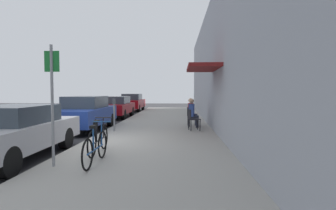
{
  "coord_description": "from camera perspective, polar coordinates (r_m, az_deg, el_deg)",
  "views": [
    {
      "loc": [
        3.12,
        -8.43,
        1.74
      ],
      "look_at": [
        2.37,
        8.52,
        0.87
      ],
      "focal_mm": 28.78,
      "sensor_mm": 36.0,
      "label": 1
    }
  ],
  "objects": [
    {
      "name": "parked_car_2",
      "position": [
        18.12,
        -10.95,
        -0.33
      ],
      "size": [
        1.8,
        4.4,
        1.39
      ],
      "color": "maroon",
      "rests_on": "ground_plane"
    },
    {
      "name": "cafe_chair_2",
      "position": [
        12.94,
        4.82,
        -2.01
      ],
      "size": [
        0.5,
        0.5,
        0.87
      ],
      "color": "black",
      "rests_on": "sidewalk_slab"
    },
    {
      "name": "cafe_chair_0",
      "position": [
        11.15,
        5.2,
        -2.81
      ],
      "size": [
        0.52,
        0.52,
        0.87
      ],
      "color": "black",
      "rests_on": "sidewalk_slab"
    },
    {
      "name": "seated_patron_2",
      "position": [
        12.92,
        5.09,
        -1.17
      ],
      "size": [
        0.47,
        0.41,
        1.29
      ],
      "color": "#232838",
      "rests_on": "sidewalk_slab"
    },
    {
      "name": "building_facade",
      "position": [
        10.61,
        10.92,
        9.48
      ],
      "size": [
        1.4,
        32.0,
        5.92
      ],
      "color": "#999EA8",
      "rests_on": "ground_plane"
    },
    {
      "name": "parked_car_1",
      "position": [
        12.54,
        -17.15,
        -1.61
      ],
      "size": [
        1.8,
        4.4,
        1.51
      ],
      "color": "navy",
      "rests_on": "ground_plane"
    },
    {
      "name": "cafe_chair_1",
      "position": [
        12.07,
        4.99,
        -2.37
      ],
      "size": [
        0.51,
        0.51,
        0.87
      ],
      "color": "black",
      "rests_on": "sidewalk_slab"
    },
    {
      "name": "sidewalk_slab",
      "position": [
        10.6,
        -2.22,
        -6.17
      ],
      "size": [
        4.5,
        32.0,
        0.12
      ],
      "primitive_type": "cube",
      "color": "#9E9B93",
      "rests_on": "ground_plane"
    },
    {
      "name": "parking_meter",
      "position": [
        11.16,
        -11.32,
        -1.49
      ],
      "size": [
        0.12,
        0.1,
        1.32
      ],
      "color": "slate",
      "rests_on": "sidewalk_slab"
    },
    {
      "name": "bicycle_1",
      "position": [
        7.29,
        -14.52,
        -7.09
      ],
      "size": [
        0.46,
        1.71,
        0.9
      ],
      "color": "black",
      "rests_on": "sidewalk_slab"
    },
    {
      "name": "seated_patron_1",
      "position": [
        12.04,
        5.28,
        -1.47
      ],
      "size": [
        0.48,
        0.42,
        1.29
      ],
      "color": "#232838",
      "rests_on": "sidewalk_slab"
    },
    {
      "name": "street_sign",
      "position": [
        6.24,
        -23.31,
        1.81
      ],
      "size": [
        0.32,
        0.06,
        2.6
      ],
      "color": "gray",
      "rests_on": "sidewalk_slab"
    },
    {
      "name": "parked_car_0",
      "position": [
        7.86,
        -30.08,
        -4.92
      ],
      "size": [
        1.8,
        4.4,
        1.37
      ],
      "color": "#B7B7BC",
      "rests_on": "ground_plane"
    },
    {
      "name": "bicycle_0",
      "position": [
        6.27,
        -15.09,
        -8.74
      ],
      "size": [
        0.46,
        1.71,
        0.9
      ],
      "color": "black",
      "rests_on": "sidewalk_slab"
    },
    {
      "name": "ground_plane",
      "position": [
        9.16,
        -17.62,
        -8.14
      ],
      "size": [
        60.0,
        60.0,
        0.0
      ],
      "primitive_type": "plane",
      "color": "#2D2D30"
    },
    {
      "name": "parked_car_3",
      "position": [
        23.9,
        -7.65,
        0.58
      ],
      "size": [
        1.8,
        4.4,
        1.51
      ],
      "color": "maroon",
      "rests_on": "ground_plane"
    }
  ]
}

